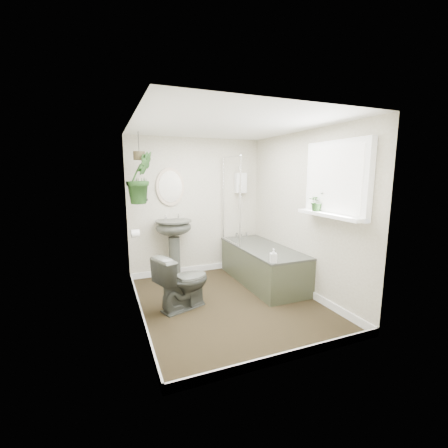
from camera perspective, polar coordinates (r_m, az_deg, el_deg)
name	(u,v)px	position (r m, az deg, el deg)	size (l,w,h in m)	color
floor	(228,303)	(4.19, 0.80, -14.78)	(2.30, 2.80, 0.02)	black
ceiling	(229,124)	(3.85, 0.89, 18.43)	(2.30, 2.80, 0.02)	white
wall_back	(196,207)	(5.17, -5.27, 3.29)	(2.30, 0.02, 2.30)	beige
wall_front	(292,241)	(2.63, 12.90, -3.19)	(2.30, 0.02, 2.30)	beige
wall_left	(135,224)	(3.57, -16.58, 0.02)	(0.02, 2.80, 2.30)	beige
wall_right	(303,214)	(4.43, 14.80, 1.93)	(0.02, 2.80, 2.30)	beige
skirting	(228,299)	(4.16, 0.80, -14.03)	(2.30, 2.80, 0.10)	white
bathtub	(262,264)	(4.83, 7.31, -7.65)	(0.72, 1.72, 0.58)	#3A3D36
bath_screen	(231,200)	(4.92, 1.39, 4.53)	(0.04, 0.72, 1.40)	silver
shower_box	(241,183)	(5.36, 3.16, 7.83)	(0.20, 0.10, 0.35)	white
oval_mirror	(170,187)	(4.99, -10.19, 6.98)	(0.46, 0.03, 0.62)	beige
wall_sconce	(146,194)	(4.92, -14.71, 5.61)	(0.04, 0.04, 0.22)	black
toilet_roll_holder	(135,234)	(4.30, -16.56, -1.75)	(0.11, 0.11, 0.11)	white
window_recess	(336,179)	(3.81, 20.63, 7.96)	(0.08, 1.00, 0.90)	white
window_sill	(330,215)	(3.80, 19.48, 1.65)	(0.18, 1.00, 0.04)	white
window_blinds	(333,179)	(3.78, 20.13, 7.98)	(0.01, 0.86, 0.76)	white
toilet	(183,281)	(3.93, -7.81, -10.75)	(0.40, 0.70, 0.72)	#3A3D36
pedestal_sink	(174,249)	(4.98, -9.43, -4.77)	(0.58, 0.49, 0.98)	#3A3D36
sill_plant	(317,202)	(3.95, 17.28, 4.09)	(0.21, 0.18, 0.24)	black
hanging_plant	(140,178)	(4.49, -15.68, 8.46)	(0.41, 0.33, 0.74)	black
soap_bottle	(273,256)	(3.93, 9.40, -5.97)	(0.08, 0.09, 0.18)	#2C2525
hanging_pot	(139,156)	(4.49, -15.87, 12.40)	(0.16, 0.16, 0.12)	#3E3621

